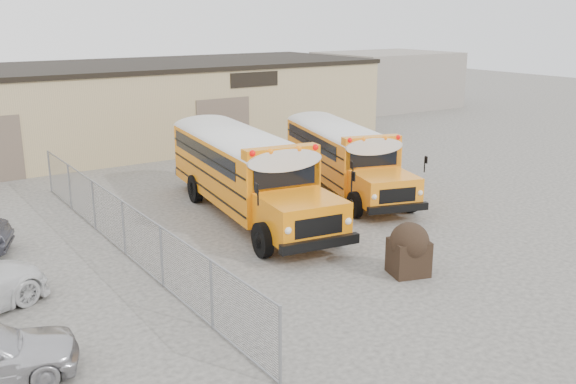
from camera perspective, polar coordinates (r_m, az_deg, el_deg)
ground at (r=21.28m, az=4.04°, el=-4.74°), size 120.00×120.00×0.00m
warehouse at (r=38.11m, az=-14.76°, el=7.49°), size 30.20×10.20×4.67m
chainlink_fence at (r=20.78m, az=-14.40°, el=-3.07°), size 0.07×18.07×1.81m
distant_building_right at (r=54.07m, az=8.74°, el=9.85°), size 10.00×8.00×4.40m
school_bus_left at (r=30.33m, az=-8.58°, el=4.89°), size 4.15×11.22×3.21m
school_bus_right at (r=33.26m, az=1.08°, el=5.63°), size 5.03×10.03×2.86m
tarp_bundle at (r=18.99m, az=10.71°, el=-4.92°), size 1.28×1.21×1.58m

